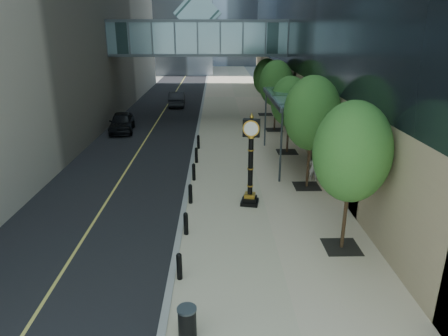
{
  "coord_description": "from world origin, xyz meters",
  "views": [
    {
      "loc": [
        -1.38,
        -10.93,
        8.36
      ],
      "look_at": [
        -1.07,
        4.94,
        2.78
      ],
      "focal_mm": 32.0,
      "sensor_mm": 36.0,
      "label": 1
    }
  ],
  "objects": [
    {
      "name": "sidewalk",
      "position": [
        1.0,
        40.0,
        0.03
      ],
      "size": [
        8.0,
        180.0,
        0.06
      ],
      "primitive_type": "cube",
      "color": "#B9AC8F",
      "rests_on": "ground"
    },
    {
      "name": "bollard_row",
      "position": [
        -2.7,
        9.0,
        0.51
      ],
      "size": [
        0.2,
        16.2,
        0.9
      ],
      "color": "black",
      "rests_on": "sidewalk"
    },
    {
      "name": "car_far",
      "position": [
        -5.82,
        34.19,
        0.82
      ],
      "size": [
        1.93,
        4.94,
        1.6
      ],
      "primitive_type": "imported",
      "rotation": [
        0.0,
        0.0,
        3.19
      ],
      "color": "black",
      "rests_on": "road"
    },
    {
      "name": "trash_bin",
      "position": [
        -2.24,
        -1.78,
        0.51
      ],
      "size": [
        0.58,
        0.58,
        0.9
      ],
      "primitive_type": "cylinder",
      "rotation": [
        0.0,
        0.0,
        -0.11
      ],
      "color": "black",
      "rests_on": "sidewalk"
    },
    {
      "name": "ground",
      "position": [
        0.0,
        0.0,
        0.0
      ],
      "size": [
        320.0,
        320.0,
        0.0
      ],
      "primitive_type": "plane",
      "color": "gray",
      "rests_on": "ground"
    },
    {
      "name": "skywalk",
      "position": [
        -3.0,
        28.0,
        7.71
      ],
      "size": [
        17.0,
        4.2,
        5.8
      ],
      "color": "#456D6E",
      "rests_on": "ground"
    },
    {
      "name": "curb",
      "position": [
        -3.0,
        40.0,
        0.04
      ],
      "size": [
        0.25,
        180.0,
        0.07
      ],
      "primitive_type": "cube",
      "color": "gray",
      "rests_on": "ground"
    },
    {
      "name": "street_trees",
      "position": [
        3.6,
        15.33,
        3.95
      ],
      "size": [
        2.95,
        28.78,
        6.07
      ],
      "color": "black",
      "rests_on": "sidewalk"
    },
    {
      "name": "entrance_canopy",
      "position": [
        3.48,
        14.0,
        4.19
      ],
      "size": [
        3.0,
        8.0,
        4.38
      ],
      "color": "#383F44",
      "rests_on": "ground"
    },
    {
      "name": "pedestrian",
      "position": [
        4.16,
        10.44,
        0.85
      ],
      "size": [
        0.6,
        0.42,
        1.57
      ],
      "primitive_type": "imported",
      "rotation": [
        0.0,
        0.0,
        3.06
      ],
      "color": "beige",
      "rests_on": "sidewalk"
    },
    {
      "name": "street_clock",
      "position": [
        0.25,
        7.24,
        2.01
      ],
      "size": [
        1.0,
        1.0,
        4.5
      ],
      "rotation": [
        0.0,
        0.0,
        -0.2
      ],
      "color": "black",
      "rests_on": "sidewalk"
    },
    {
      "name": "road",
      "position": [
        -7.0,
        40.0,
        0.01
      ],
      "size": [
        8.0,
        180.0,
        0.02
      ],
      "primitive_type": "cube",
      "color": "black",
      "rests_on": "ground"
    },
    {
      "name": "car_near",
      "position": [
        -9.41,
        22.4,
        0.83
      ],
      "size": [
        2.47,
        4.93,
        1.61
      ],
      "primitive_type": "imported",
      "rotation": [
        0.0,
        0.0,
        0.12
      ],
      "color": "black",
      "rests_on": "road"
    }
  ]
}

